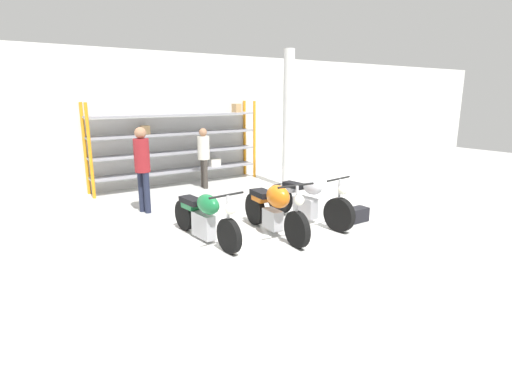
# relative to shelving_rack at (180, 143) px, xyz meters

# --- Properties ---
(ground_plane) EXTENTS (30.00, 30.00, 0.00)m
(ground_plane) POSITION_rel_shelving_rack_xyz_m (-0.41, -4.76, -1.17)
(ground_plane) COLOR silver
(back_wall) EXTENTS (30.00, 0.08, 3.60)m
(back_wall) POSITION_rel_shelving_rack_xyz_m (-0.41, 0.36, 0.63)
(back_wall) COLOR silver
(back_wall) RESTS_ON ground_plane
(shelving_rack) EXTENTS (4.79, 0.63, 2.29)m
(shelving_rack) POSITION_rel_shelving_rack_xyz_m (0.00, 0.00, 0.00)
(shelving_rack) COLOR orange
(shelving_rack) RESTS_ON ground_plane
(support_pillar) EXTENTS (0.28, 0.28, 3.60)m
(support_pillar) POSITION_rel_shelving_rack_xyz_m (2.25, -1.96, 0.63)
(support_pillar) COLOR silver
(support_pillar) RESTS_ON ground_plane
(motorcycle_green) EXTENTS (0.63, 2.03, 0.96)m
(motorcycle_green) POSITION_rel_shelving_rack_xyz_m (-1.51, -4.42, -0.73)
(motorcycle_green) COLOR black
(motorcycle_green) RESTS_ON ground_plane
(motorcycle_orange) EXTENTS (0.68, 2.03, 1.05)m
(motorcycle_orange) POSITION_rel_shelving_rack_xyz_m (-0.35, -4.86, -0.67)
(motorcycle_orange) COLOR black
(motorcycle_orange) RESTS_ON ground_plane
(motorcycle_silver) EXTENTS (0.63, 2.18, 1.00)m
(motorcycle_silver) POSITION_rel_shelving_rack_xyz_m (0.65, -4.60, -0.75)
(motorcycle_silver) COLOR black
(motorcycle_silver) RESTS_ON ground_plane
(person_browsing) EXTENTS (0.41, 0.41, 1.81)m
(person_browsing) POSITION_rel_shelving_rack_xyz_m (-1.78, -2.14, -0.09)
(person_browsing) COLOR #1E2338
(person_browsing) RESTS_ON ground_plane
(person_near_rack) EXTENTS (0.36, 0.36, 1.61)m
(person_near_rack) POSITION_rel_shelving_rack_xyz_m (0.35, -0.74, -0.23)
(person_near_rack) COLOR #38332D
(person_near_rack) RESTS_ON ground_plane
(toolbox) EXTENTS (0.44, 0.26, 0.28)m
(toolbox) POSITION_rel_shelving_rack_xyz_m (1.48, -5.14, -1.03)
(toolbox) COLOR black
(toolbox) RESTS_ON ground_plane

